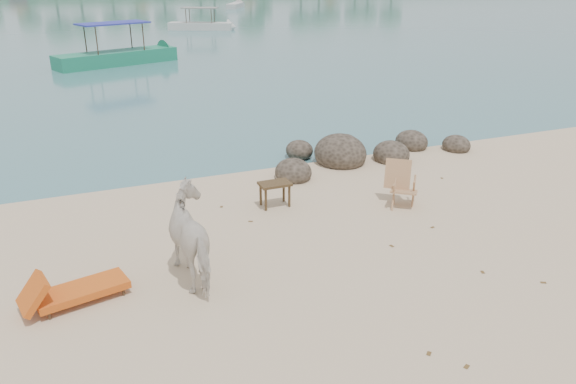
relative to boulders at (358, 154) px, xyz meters
name	(u,v)px	position (x,y,z in m)	size (l,w,h in m)	color
water	(77,1)	(-3.21, 84.23, -0.20)	(400.00, 400.00, 0.00)	#396D73
boulders	(358,154)	(0.00, 0.00, 0.00)	(6.26, 2.80, 1.07)	black
cow	(197,238)	(-5.69, -4.61, 0.59)	(0.84, 1.85, 1.56)	silver
side_table	(275,196)	(-3.35, -2.22, 0.09)	(0.70, 0.45, 0.56)	#372816
lounge_chair	(81,287)	(-7.63, -4.65, 0.07)	(1.80, 0.63, 0.54)	#D65B19
deck_chair	(404,186)	(-0.64, -3.28, 0.30)	(0.64, 0.70, 1.00)	tan
boat_near	(114,30)	(-4.35, 19.90, 1.64)	(7.59, 1.71, 3.68)	#1B7C5B
boat_mid	(200,11)	(4.49, 36.28, 1.30)	(6.14, 1.38, 2.99)	beige
boat_far	(235,5)	(15.25, 61.06, 0.16)	(6.16, 1.39, 0.71)	#B5B4B1
dead_leaves	(340,254)	(-3.01, -4.78, -0.19)	(8.62, 6.68, 0.00)	brown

